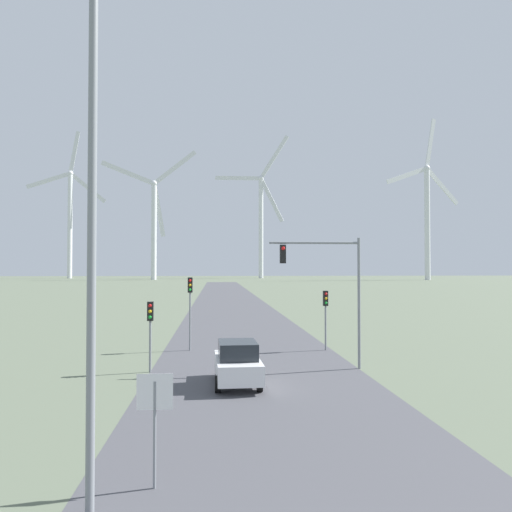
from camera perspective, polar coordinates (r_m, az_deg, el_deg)
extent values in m
cube|color=#47474C|center=(51.83, -2.45, -6.79)|extent=(10.00, 240.00, 0.01)
cylinder|color=gray|center=(10.60, -18.24, 3.69)|extent=(0.18, 0.18, 11.66)
cylinder|color=gray|center=(12.01, -11.51, -19.39)|extent=(0.07, 0.07, 2.37)
cube|color=white|center=(11.74, -11.50, -14.97)|extent=(0.81, 0.01, 0.81)
cube|color=red|center=(11.75, -11.49, -14.96)|extent=(0.76, 0.02, 0.76)
cylinder|color=gray|center=(24.27, -12.00, -9.03)|extent=(0.11, 0.11, 3.31)
cube|color=black|center=(24.13, -11.98, -6.19)|extent=(0.28, 0.24, 0.90)
sphere|color=red|center=(23.98, -12.02, -5.58)|extent=(0.16, 0.16, 0.16)
sphere|color=gold|center=(24.00, -12.02, -6.22)|extent=(0.16, 0.16, 0.16)
sphere|color=green|center=(24.03, -12.03, -6.86)|extent=(0.16, 0.16, 0.16)
cylinder|color=gray|center=(30.25, 7.96, -7.30)|extent=(0.11, 0.11, 3.54)
cube|color=black|center=(30.14, 7.95, -4.81)|extent=(0.28, 0.24, 0.90)
sphere|color=red|center=(30.00, 8.00, -4.31)|extent=(0.16, 0.16, 0.16)
sphere|color=gold|center=(30.01, 8.01, -4.83)|extent=(0.16, 0.16, 0.16)
sphere|color=green|center=(30.03, 8.01, -5.34)|extent=(0.16, 0.16, 0.16)
cylinder|color=gray|center=(30.08, -7.55, -6.58)|extent=(0.11, 0.11, 4.33)
cube|color=black|center=(29.98, -7.54, -3.31)|extent=(0.28, 0.24, 0.90)
sphere|color=red|center=(29.83, -7.55, -2.80)|extent=(0.16, 0.16, 0.16)
sphere|color=gold|center=(29.84, -7.55, -3.32)|extent=(0.16, 0.16, 0.16)
sphere|color=green|center=(29.85, -7.55, -3.83)|extent=(0.16, 0.16, 0.16)
cylinder|color=gray|center=(24.93, 11.70, -5.29)|extent=(0.14, 0.14, 6.37)
cylinder|color=gray|center=(24.38, 6.68, 1.51)|extent=(4.41, 0.12, 0.12)
cube|color=black|center=(24.10, 3.09, 0.23)|extent=(0.28, 0.24, 0.90)
sphere|color=red|center=(23.98, 3.13, 0.88)|extent=(0.18, 0.18, 0.18)
cube|color=white|center=(21.48, -2.14, -12.58)|extent=(1.95, 4.16, 0.80)
cube|color=#1E2328|center=(21.20, -2.12, -10.67)|extent=(1.63, 2.15, 0.70)
cylinder|color=black|center=(22.78, -4.41, -12.95)|extent=(0.22, 0.66, 0.66)
cylinder|color=black|center=(22.85, -0.15, -12.92)|extent=(0.22, 0.66, 0.66)
cylinder|color=black|center=(20.30, -4.39, -14.39)|extent=(0.22, 0.66, 0.66)
cylinder|color=black|center=(20.37, 0.42, -14.34)|extent=(0.22, 0.66, 0.66)
cylinder|color=silver|center=(249.02, -20.50, 3.26)|extent=(2.20, 2.20, 49.19)
sphere|color=silver|center=(252.16, -20.45, 8.84)|extent=(2.60, 2.60, 2.60)
cube|color=silver|center=(253.97, -20.04, 11.13)|extent=(5.00, 1.27, 19.60)
cube|color=silver|center=(252.91, -22.68, 7.99)|extent=(18.81, 3.43, 8.56)
cube|color=silver|center=(250.23, -18.61, 7.37)|extent=(16.14, 3.01, 13.82)
cylinder|color=silver|center=(207.80, -11.59, 2.75)|extent=(2.20, 2.20, 39.38)
sphere|color=silver|center=(210.12, -11.57, 8.11)|extent=(2.60, 2.60, 2.60)
cube|color=silver|center=(212.21, -9.19, 9.99)|extent=(17.23, 3.85, 15.00)
cube|color=silver|center=(210.32, -14.48, 9.19)|extent=(20.28, 4.45, 9.00)
cube|color=silver|center=(208.74, -11.05, 5.09)|extent=(5.42, 1.53, 21.24)
cylinder|color=silver|center=(236.66, 0.57, 3.20)|extent=(2.20, 2.20, 47.44)
sphere|color=silver|center=(239.71, 0.57, 8.86)|extent=(2.60, 2.60, 2.60)
cube|color=silver|center=(236.68, 1.81, 6.37)|extent=(11.03, 4.61, 21.03)
cube|color=silver|center=(240.00, 2.12, 11.27)|extent=(13.27, 5.47, 19.78)
cube|color=silver|center=(243.30, -2.17, 8.90)|extent=(21.33, 8.55, 3.25)
cylinder|color=silver|center=(214.07, 18.98, 3.48)|extent=(2.20, 2.20, 45.39)
sphere|color=silver|center=(217.14, 18.94, 9.46)|extent=(2.60, 2.60, 2.60)
cube|color=silver|center=(209.92, 16.84, 8.82)|extent=(18.93, 6.70, 8.46)
cube|color=silver|center=(221.45, 20.55, 7.42)|extent=(15.93, 5.70, 14.59)
cube|color=silver|center=(220.66, 19.31, 12.11)|extent=(5.38, 2.21, 20.32)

